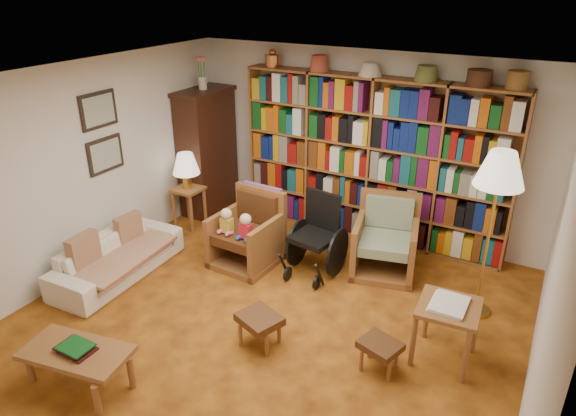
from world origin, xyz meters
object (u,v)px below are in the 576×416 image
Objects in this scene: side_table_lamp at (189,198)px; wheelchair at (317,237)px; side_table_papers at (448,314)px; armchair_sage at (388,242)px; armchair_leather at (250,233)px; footstool_a at (260,321)px; sofa at (118,257)px; footstool_b at (380,347)px; floor_lamp at (500,176)px; coffee_table at (77,355)px.

wheelchair is (2.14, -0.21, 0.02)m from side_table_lamp.
armchair_sage is at bearing 127.39° from side_table_papers.
armchair_leather reaches higher than footstool_a.
armchair_sage is (2.79, 1.74, 0.11)m from sofa.
armchair_leather reaches higher than side_table_papers.
footstool_b is (3.43, -1.52, -0.18)m from side_table_lamp.
side_table_papers is at bearing -52.61° from armchair_sage.
floor_lamp is 2.00m from footstool_b.
wheelchair reaches higher than footstool_b.
side_table_papers is (3.91, -1.09, 0.08)m from side_table_lamp.
floor_lamp is (4.05, -0.16, 1.15)m from side_table_lamp.
side_table_lamp is 2.88m from footstool_a.
wheelchair is 2.96m from coffee_table.
armchair_sage reaches higher than sofa.
side_table_papers is (1.77, -0.88, 0.06)m from wheelchair.
side_table_lamp is 2.15m from wheelchair.
floor_lamp reaches higher than coffee_table.
sofa is 1.81× the size of armchair_leather.
footstool_b is at bearing -23.92° from side_table_lamp.
armchair_leather reaches higher than sofa.
armchair_sage is at bearing 160.76° from floor_lamp.
coffee_table is at bearing -131.91° from footstool_a.
side_table_lamp is 0.63× the size of armchair_sage.
wheelchair is 2.21m from floor_lamp.
sofa is 3.33m from footstool_b.
footstool_b is at bearing -138.56° from side_table_papers.
footstool_a reaches higher than footstool_b.
floor_lamp is (3.95, 1.34, 1.33)m from sofa.
sofa is 2.19m from footstool_a.
coffee_table is at bearing -146.82° from sofa.
footstool_b is at bearing -92.70° from sofa.
armchair_sage is 0.88m from wheelchair.
side_table_lamp is 3.22m from coffee_table.
floor_lamp is (1.16, -0.40, 1.22)m from armchair_sage.
floor_lamp is 2.88× the size of side_table_papers.
wheelchair is at bearing -178.48° from floor_lamp.
armchair_leather is 2.40m from footstool_b.
side_table_papers is at bearing -26.62° from wheelchair.
footstool_a is 0.49× the size of coffee_table.
floor_lamp is (2.74, 0.25, 1.20)m from armchair_leather.
coffee_table is at bearing -135.38° from floor_lamp.
side_table_lamp is 0.32× the size of floor_lamp.
footstool_b is at bearing -72.98° from armchair_sage.
footstool_a is (0.14, -1.55, -0.17)m from wheelchair.
sofa is 1.68× the size of coffee_table.
side_table_papers is 0.70m from footstool_b.
side_table_papers is (2.61, -0.69, 0.13)m from armchair_leather.
sofa is 3.44× the size of footstool_a.
side_table_lamp is at bearing 177.77° from floor_lamp.
armchair_sage is at bearing 4.90° from side_table_lamp.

